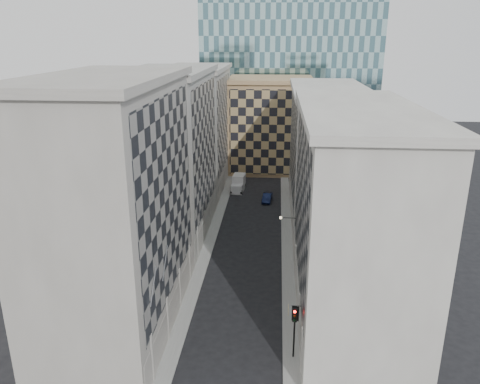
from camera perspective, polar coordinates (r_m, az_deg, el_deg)
The scene contains 15 objects.
sidewalk_west at distance 64.28m, azimuth -3.69°, elevation -6.00°, with size 1.50×100.00×0.15m, color gray.
sidewalk_east at distance 63.71m, azimuth 5.76°, elevation -6.30°, with size 1.50×100.00×0.15m, color gray.
bldg_left_a at distance 44.02m, azimuth -14.80°, elevation -1.89°, with size 10.80×22.80×23.70m.
bldg_left_b at distance 64.39m, azimuth -8.50°, elevation 4.49°, with size 10.80×22.80×22.70m.
bldg_left_c at distance 85.57m, azimuth -5.24°, elevation 7.74°, with size 10.80×22.80×21.70m.
bldg_right_a at distance 46.47m, azimuth 13.41°, elevation -2.67°, with size 10.80×26.80×20.70m.
bldg_right_b at distance 72.23m, azimuth 10.35°, elevation 4.71°, with size 10.80×28.80×19.70m.
tan_block at distance 97.30m, azimuth 3.65°, elevation 8.25°, with size 16.80×14.80×18.80m.
church_tower at distance 109.90m, azimuth 2.89°, elevation 18.62°, with size 7.20×7.20×51.50m.
flagpoles_left at distance 39.80m, azimuth -9.80°, elevation -9.82°, with size 0.10×6.33×2.33m.
bracket_lamp at distance 55.76m, azimuth 5.16°, elevation -3.14°, with size 1.98×0.36×0.36m.
traffic_light at distance 41.42m, azimuth 6.68°, elevation -15.45°, with size 0.61×0.57×4.90m.
box_truck at distance 84.75m, azimuth -0.19°, elevation 1.00°, with size 2.41×5.16×2.75m.
dark_car at distance 79.24m, azimuth 3.33°, elevation -0.69°, with size 1.44×4.13×1.36m, color #101A3D.
shop_sign at distance 42.62m, azimuth 5.99°, elevation -14.06°, with size 1.16×0.75×0.83m.
Camera 1 is at (3.50, -27.85, 26.71)m, focal length 35.00 mm.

